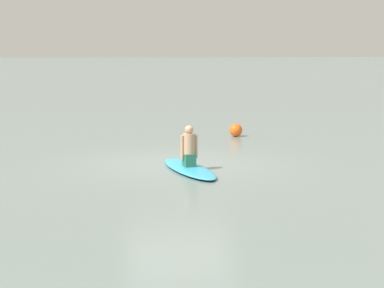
# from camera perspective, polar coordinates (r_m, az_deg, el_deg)

# --- Properties ---
(ground_plane) EXTENTS (400.00, 400.00, 0.00)m
(ground_plane) POSITION_cam_1_polar(r_m,az_deg,el_deg) (16.05, -1.11, -1.68)
(ground_plane) COLOR slate
(surfboard) EXTENTS (1.25, 2.99, 0.10)m
(surfboard) POSITION_cam_1_polar(r_m,az_deg,el_deg) (15.14, -0.25, -2.07)
(surfboard) COLOR #339EC6
(surfboard) RESTS_ON ground
(person_paddler) EXTENTS (0.40, 0.34, 0.91)m
(person_paddler) POSITION_cam_1_polar(r_m,az_deg,el_deg) (15.06, -0.25, -0.33)
(person_paddler) COLOR #26664C
(person_paddler) RESTS_ON surfboard
(buoy_marker) EXTENTS (0.40, 0.40, 0.40)m
(buoy_marker) POSITION_cam_1_polar(r_m,az_deg,el_deg) (21.05, 3.71, 1.18)
(buoy_marker) COLOR #E55919
(buoy_marker) RESTS_ON ground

